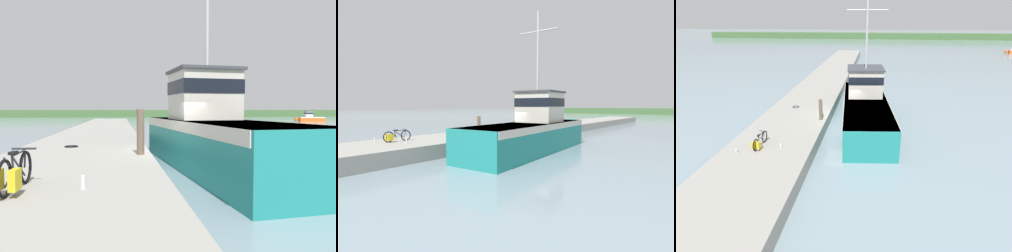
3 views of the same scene
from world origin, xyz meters
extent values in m
plane|color=gray|center=(0.00, 0.00, 0.00)|extent=(320.00, 320.00, 0.00)
cube|color=gray|center=(-3.33, 0.00, 0.41)|extent=(4.70, 80.00, 0.81)
cube|color=#426638|center=(30.00, 84.27, 1.02)|extent=(180.00, 5.00, 2.05)
cube|color=teal|center=(1.60, 0.88, 0.91)|extent=(4.06, 11.53, 1.82)
cone|color=teal|center=(0.98, 7.52, 0.91)|extent=(1.91, 2.18, 1.73)
cube|color=beige|center=(1.60, 0.88, 1.63)|extent=(4.10, 11.31, 0.36)
cube|color=beige|center=(1.47, 2.29, 2.79)|extent=(2.64, 2.71, 1.94)
cube|color=black|center=(1.47, 2.29, 3.13)|extent=(2.69, 2.76, 0.54)
cube|color=#3D4247|center=(1.47, 2.29, 3.82)|extent=(2.85, 2.92, 0.12)
cylinder|color=#B2B2B7|center=(1.51, 1.92, 6.42)|extent=(0.14, 0.14, 5.08)
cylinder|color=#B2B2B7|center=(1.51, 1.92, 7.69)|extent=(2.72, 0.35, 0.10)
cone|color=orange|center=(30.71, 45.61, 0.41)|extent=(0.96, 0.95, 0.78)
torus|color=black|center=(-3.82, -5.47, 1.13)|extent=(0.08, 0.63, 0.63)
torus|color=black|center=(-3.78, -4.43, 1.13)|extent=(0.08, 0.63, 0.63)
cylinder|color=#232833|center=(-3.81, -5.30, 1.06)|extent=(0.05, 0.36, 0.17)
cylinder|color=#232833|center=(-3.80, -5.08, 1.22)|extent=(0.04, 0.14, 0.48)
cylinder|color=#232833|center=(-3.81, -5.25, 1.29)|extent=(0.05, 0.47, 0.36)
cylinder|color=#232833|center=(-3.79, -4.81, 1.22)|extent=(0.06, 0.67, 0.49)
cylinder|color=#232833|center=(-3.79, -4.76, 1.45)|extent=(0.06, 0.54, 0.05)
cylinder|color=#232833|center=(-3.78, -4.46, 1.29)|extent=(0.04, 0.10, 0.32)
cylinder|color=#232833|center=(-3.78, -4.49, 1.49)|extent=(0.44, 0.06, 0.04)
cube|color=black|center=(-3.80, -5.06, 1.49)|extent=(0.11, 0.24, 0.05)
cube|color=gold|center=(-3.95, -5.42, 1.10)|extent=(0.13, 0.32, 0.35)
cube|color=gold|center=(-3.67, -5.43, 1.10)|extent=(0.13, 0.32, 0.35)
cylinder|color=brown|center=(-1.34, -0.68, 1.52)|extent=(0.24, 0.24, 1.42)
torus|color=black|center=(-3.80, 1.73, 0.84)|extent=(0.51, 0.51, 0.04)
cylinder|color=silver|center=(-4.74, -5.83, 0.94)|extent=(0.07, 0.07, 0.25)
cylinder|color=silver|center=(-2.64, -5.05, 0.94)|extent=(0.08, 0.08, 0.25)
camera|label=1|loc=(-2.00, -10.97, 2.23)|focal=35.00mm
camera|label=2|loc=(10.76, -12.80, 2.91)|focal=28.00mm
camera|label=3|loc=(2.11, -17.00, 7.23)|focal=28.00mm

